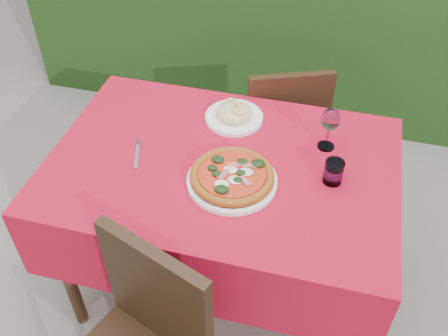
% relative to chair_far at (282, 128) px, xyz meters
% --- Properties ---
extents(ground, '(60.00, 60.00, 0.00)m').
position_rel_chair_far_xyz_m(ground, '(-0.14, -0.60, -0.48)').
color(ground, slate).
rests_on(ground, ground).
extents(dining_table, '(1.26, 0.86, 0.75)m').
position_rel_chair_far_xyz_m(dining_table, '(-0.14, -0.60, 0.12)').
color(dining_table, '#402814').
rests_on(dining_table, ground).
extents(chair_far, '(0.49, 0.49, 0.83)m').
position_rel_chair_far_xyz_m(chair_far, '(0.00, 0.00, 0.00)').
color(chair_far, black).
rests_on(chair_far, ground).
extents(pizza_plate, '(0.31, 0.31, 0.06)m').
position_rel_chair_far_xyz_m(pizza_plate, '(-0.07, -0.69, 0.30)').
color(pizza_plate, white).
rests_on(pizza_plate, dining_table).
extents(pasta_plate, '(0.23, 0.23, 0.07)m').
position_rel_chair_far_xyz_m(pasta_plate, '(-0.15, -0.34, 0.30)').
color(pasta_plate, white).
rests_on(pasta_plate, dining_table).
extents(water_glass, '(0.07, 0.07, 0.09)m').
position_rel_chair_far_xyz_m(water_glass, '(0.26, -0.60, 0.31)').
color(water_glass, white).
rests_on(water_glass, dining_table).
extents(wine_glass, '(0.07, 0.07, 0.17)m').
position_rel_chair_far_xyz_m(wine_glass, '(0.22, -0.42, 0.39)').
color(wine_glass, silver).
rests_on(wine_glass, dining_table).
extents(fork, '(0.08, 0.17, 0.00)m').
position_rel_chair_far_xyz_m(fork, '(-0.44, -0.65, 0.28)').
color(fork, '#B4B3BA').
rests_on(fork, dining_table).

